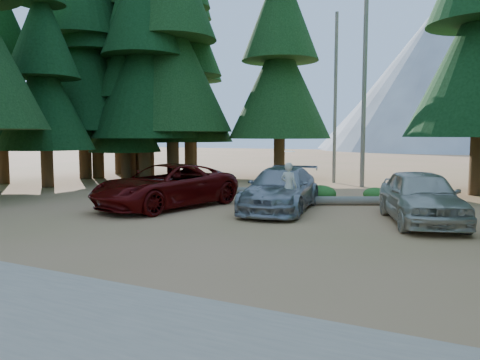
{
  "coord_description": "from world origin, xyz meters",
  "views": [
    {
      "loc": [
        6.33,
        -11.54,
        2.84
      ],
      "look_at": [
        -1.12,
        3.28,
        1.25
      ],
      "focal_mm": 35.0,
      "sensor_mm": 36.0,
      "label": 1
    }
  ],
  "objects_px": {
    "silver_minivan_right": "(421,196)",
    "log_mid": "(408,197)",
    "silver_minivan_center": "(281,189)",
    "log_left": "(258,191)",
    "frisbee_player": "(289,186)",
    "red_pickup": "(166,186)",
    "log_right": "(379,201)"
  },
  "relations": [
    {
      "from": "silver_minivan_right",
      "to": "frisbee_player",
      "type": "xyz_separation_m",
      "value": [
        -4.19,
        -0.95,
        0.22
      ]
    },
    {
      "from": "red_pickup",
      "to": "log_mid",
      "type": "relative_size",
      "value": 1.69
    },
    {
      "from": "log_right",
      "to": "silver_minivan_center",
      "type": "bearing_deg",
      "value": -161.37
    },
    {
      "from": "red_pickup",
      "to": "log_right",
      "type": "distance_m",
      "value": 8.65
    },
    {
      "from": "log_mid",
      "to": "log_right",
      "type": "height_order",
      "value": "log_right"
    },
    {
      "from": "red_pickup",
      "to": "frisbee_player",
      "type": "xyz_separation_m",
      "value": [
        5.13,
        0.04,
        0.24
      ]
    },
    {
      "from": "silver_minivan_center",
      "to": "log_right",
      "type": "distance_m",
      "value": 4.4
    },
    {
      "from": "log_right",
      "to": "frisbee_player",
      "type": "bearing_deg",
      "value": -144.01
    },
    {
      "from": "silver_minivan_right",
      "to": "log_mid",
      "type": "height_order",
      "value": "silver_minivan_right"
    },
    {
      "from": "silver_minivan_center",
      "to": "frisbee_player",
      "type": "relative_size",
      "value": 2.68
    },
    {
      "from": "silver_minivan_right",
      "to": "frisbee_player",
      "type": "bearing_deg",
      "value": 173.18
    },
    {
      "from": "red_pickup",
      "to": "log_left",
      "type": "relative_size",
      "value": 1.3
    },
    {
      "from": "log_mid",
      "to": "silver_minivan_center",
      "type": "bearing_deg",
      "value": -96.84
    },
    {
      "from": "red_pickup",
      "to": "silver_minivan_right",
      "type": "relative_size",
      "value": 1.2
    },
    {
      "from": "red_pickup",
      "to": "frisbee_player",
      "type": "distance_m",
      "value": 5.14
    },
    {
      "from": "red_pickup",
      "to": "silver_minivan_center",
      "type": "height_order",
      "value": "red_pickup"
    },
    {
      "from": "silver_minivan_right",
      "to": "log_left",
      "type": "distance_m",
      "value": 8.87
    },
    {
      "from": "frisbee_player",
      "to": "silver_minivan_right",
      "type": "bearing_deg",
      "value": -158.08
    },
    {
      "from": "log_mid",
      "to": "log_right",
      "type": "xyz_separation_m",
      "value": [
        -0.89,
        -1.92,
        0.03
      ]
    },
    {
      "from": "silver_minivan_center",
      "to": "silver_minivan_right",
      "type": "xyz_separation_m",
      "value": [
        4.99,
        -0.32,
        0.07
      ]
    },
    {
      "from": "log_mid",
      "to": "log_right",
      "type": "relative_size",
      "value": 0.65
    },
    {
      "from": "silver_minivan_center",
      "to": "log_mid",
      "type": "xyz_separation_m",
      "value": [
        3.97,
        4.99,
        -0.65
      ]
    },
    {
      "from": "frisbee_player",
      "to": "log_right",
      "type": "height_order",
      "value": "frisbee_player"
    },
    {
      "from": "silver_minivan_right",
      "to": "log_right",
      "type": "height_order",
      "value": "silver_minivan_right"
    },
    {
      "from": "red_pickup",
      "to": "log_left",
      "type": "xyz_separation_m",
      "value": [
        1.59,
        5.28,
        -0.69
      ]
    },
    {
      "from": "frisbee_player",
      "to": "log_mid",
      "type": "height_order",
      "value": "frisbee_player"
    },
    {
      "from": "red_pickup",
      "to": "silver_minivan_right",
      "type": "xyz_separation_m",
      "value": [
        9.33,
        0.99,
        0.02
      ]
    },
    {
      "from": "silver_minivan_right",
      "to": "silver_minivan_center",
      "type": "bearing_deg",
      "value": 156.75
    },
    {
      "from": "silver_minivan_center",
      "to": "log_left",
      "type": "relative_size",
      "value": 1.17
    },
    {
      "from": "frisbee_player",
      "to": "silver_minivan_center",
      "type": "bearing_deg",
      "value": -48.64
    },
    {
      "from": "frisbee_player",
      "to": "log_left",
      "type": "bearing_deg",
      "value": -46.74
    },
    {
      "from": "silver_minivan_center",
      "to": "silver_minivan_right",
      "type": "relative_size",
      "value": 1.09
    }
  ]
}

